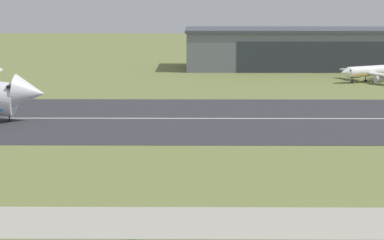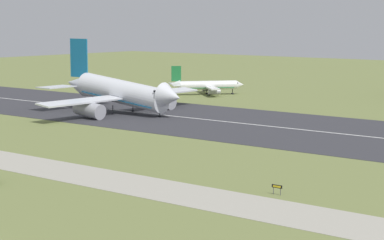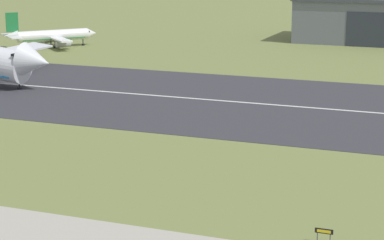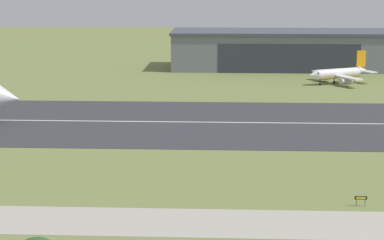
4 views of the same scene
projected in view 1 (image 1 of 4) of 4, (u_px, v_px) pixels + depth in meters
ground_plane at (342, 185)px, 96.93m from camera, size 668.31×668.31×0.00m
runway_strip at (294, 119)px, 145.95m from camera, size 428.31×51.09×0.06m
runway_centreline at (294, 118)px, 145.95m from camera, size 385.48×0.70×0.01m
taxiway_road at (370, 223)px, 81.00m from camera, size 321.23×11.30×0.05m
hangar_building at (306, 49)px, 237.29m from camera, size 76.62×27.05×12.66m
airplane_parked_east at (370, 71)px, 203.24m from camera, size 20.84×20.19×9.34m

